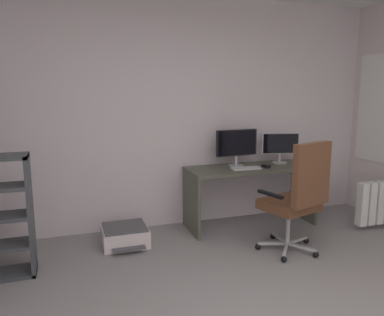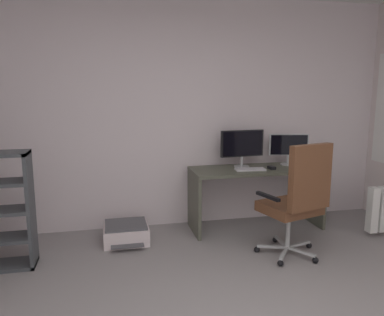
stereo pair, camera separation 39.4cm
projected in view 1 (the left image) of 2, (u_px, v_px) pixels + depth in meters
The scene contains 8 objects.
wall_back at pixel (169, 114), 4.49m from camera, with size 5.26×0.10×2.69m, color silver.
desk at pixel (251, 182), 4.55m from camera, with size 1.54×0.58×0.72m.
monitor_main at pixel (237, 144), 4.53m from camera, with size 0.53×0.18×0.44m.
monitor_secondary at pixel (280, 145), 4.72m from camera, with size 0.47×0.18×0.38m.
keyboard at pixel (246, 168), 4.39m from camera, with size 0.34×0.13×0.02m, color silver.
computer_mouse at pixel (266, 166), 4.48m from camera, with size 0.06×0.10×0.03m, color black.
office_chair at pixel (298, 194), 3.72m from camera, with size 0.65×0.67×1.14m.
printer at pixel (125, 235), 4.05m from camera, with size 0.48×0.52×0.21m.
Camera 1 is at (-1.17, -1.60, 1.63)m, focal length 35.63 mm.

